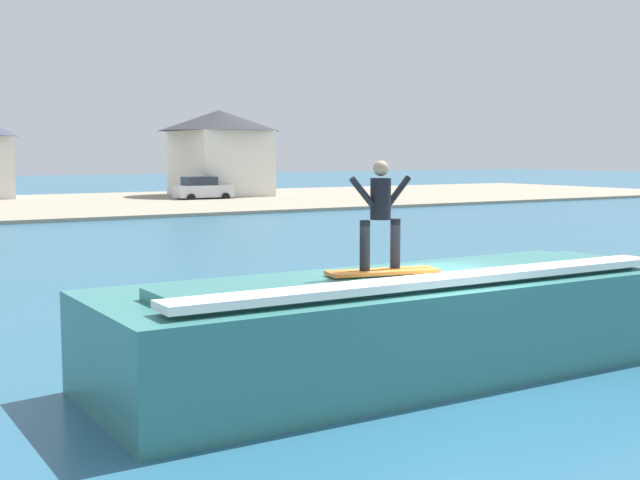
# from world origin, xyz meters

# --- Properties ---
(ground_plane) EXTENTS (260.00, 260.00, 0.00)m
(ground_plane) POSITION_xyz_m (0.00, 0.00, 0.00)
(ground_plane) COLOR #295E7B
(wave_crest) EXTENTS (10.11, 3.42, 1.75)m
(wave_crest) POSITION_xyz_m (-0.11, 0.81, 0.83)
(wave_crest) COLOR #357773
(wave_crest) RESTS_ON ground_plane
(surfboard) EXTENTS (1.83, 0.83, 0.06)m
(surfboard) POSITION_xyz_m (-0.76, 0.41, 1.78)
(surfboard) COLOR orange
(surfboard) RESTS_ON wave_crest
(surfer) EXTENTS (1.14, 0.32, 1.69)m
(surfer) POSITION_xyz_m (-0.76, 0.47, 2.76)
(surfer) COLOR black
(surfer) RESTS_ON surfboard
(car_far_shore) EXTENTS (4.28, 2.09, 1.86)m
(car_far_shore) POSITION_xyz_m (17.10, 48.20, 0.95)
(car_far_shore) COLOR silver
(car_far_shore) RESTS_ON ground_plane
(house_gabled_white) EXTENTS (9.79, 9.79, 7.06)m
(house_gabled_white) POSITION_xyz_m (20.50, 52.40, 4.05)
(house_gabled_white) COLOR silver
(house_gabled_white) RESTS_ON ground_plane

